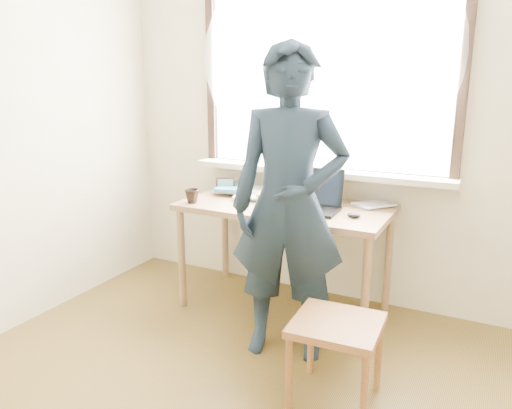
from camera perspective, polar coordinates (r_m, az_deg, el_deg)
The scene contains 12 objects.
room_shell at distance 1.81m, azimuth -6.15°, elevation 16.51°, with size 3.52×4.02×2.61m.
desk at distance 3.34m, azimuth 3.31°, elevation -1.30°, with size 1.38×0.69×0.74m.
laptop at distance 3.21m, azimuth 6.32°, elevation 0.51°, with size 0.38×0.32×0.25m.
mug_white at distance 3.48m, azimuth 2.20°, elevation 1.41°, with size 0.11×0.11×0.09m, color white.
mug_dark at distance 3.38m, azimuth -7.32°, elevation 0.96°, with size 0.10×0.10×0.09m, color black.
mouse at distance 3.06m, azimuth 11.12°, elevation -1.21°, with size 0.08×0.06×0.03m, color black.
desk_clutter at distance 3.57m, azimuth 1.87°, elevation 1.41°, with size 0.77×0.51×0.06m.
book_a at distance 3.74m, azimuth -1.25°, elevation 1.87°, with size 0.22×0.29×0.03m, color white.
book_b at distance 3.43m, azimuth 12.40°, elevation 0.30°, with size 0.18×0.24×0.02m, color white.
picture_frame at distance 3.62m, azimuth -3.51°, elevation 2.09°, with size 0.13×0.08×0.11m.
work_chair at distance 2.52m, azimuth 9.18°, elevation -14.39°, with size 0.44×0.42×0.43m.
person at distance 2.75m, azimuth 3.80°, elevation -0.12°, with size 0.64×0.42×1.76m, color black.
Camera 1 is at (0.96, -1.32, 1.57)m, focal length 35.00 mm.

